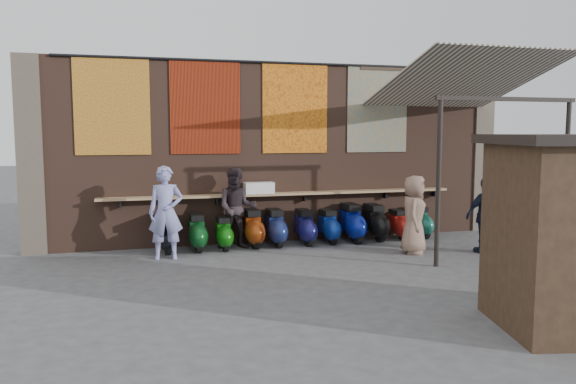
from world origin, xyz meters
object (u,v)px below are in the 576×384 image
(scooter_stool_7, at_px, (352,223))
(scooter_stool_2, at_px, (224,233))
(shopper_tan, at_px, (414,215))
(shopper_navy, at_px, (486,215))
(scooter_stool_10, at_px, (420,222))
(scooter_stool_8, at_px, (375,223))
(scooter_stool_9, at_px, (398,225))
(scooter_stool_6, at_px, (329,227))
(scooter_stool_5, at_px, (305,227))
(diner_right, at_px, (237,208))
(scooter_stool_4, at_px, (275,228))
(scooter_stool_3, at_px, (253,228))
(diner_left, at_px, (166,213))
(shelf_box, at_px, (259,188))
(scooter_stool_0, at_px, (166,233))
(scooter_stool_1, at_px, (197,233))
(shopper_grey, at_px, (530,218))

(scooter_stool_7, bearing_deg, scooter_stool_2, -178.87)
(scooter_stool_2, distance_m, shopper_tan, 3.96)
(shopper_navy, bearing_deg, scooter_stool_10, -74.92)
(scooter_stool_8, relative_size, scooter_stool_9, 1.21)
(scooter_stool_6, relative_size, scooter_stool_8, 0.90)
(shopper_tan, bearing_deg, scooter_stool_9, 15.16)
(scooter_stool_5, height_order, diner_right, diner_right)
(scooter_stool_4, distance_m, scooter_stool_7, 1.78)
(scooter_stool_3, height_order, diner_left, diner_left)
(scooter_stool_4, bearing_deg, scooter_stool_8, -0.31)
(scooter_stool_3, relative_size, scooter_stool_10, 1.11)
(scooter_stool_5, bearing_deg, scooter_stool_6, 1.05)
(scooter_stool_9, relative_size, diner_left, 0.39)
(scooter_stool_5, relative_size, scooter_stool_9, 1.13)
(shelf_box, height_order, scooter_stool_8, shelf_box)
(scooter_stool_6, relative_size, diner_right, 0.45)
(scooter_stool_2, xyz_separation_m, scooter_stool_9, (4.09, 0.05, -0.01))
(scooter_stool_4, height_order, scooter_stool_7, scooter_stool_7)
(scooter_stool_0, xyz_separation_m, scooter_stool_4, (2.33, 0.03, -0.01))
(scooter_stool_6, bearing_deg, scooter_stool_3, 178.98)
(shelf_box, height_order, scooter_stool_3, shelf_box)
(scooter_stool_4, xyz_separation_m, diner_right, (-0.85, -0.03, 0.47))
(scooter_stool_1, bearing_deg, scooter_stool_5, 0.16)
(shopper_grey, bearing_deg, scooter_stool_0, 20.71)
(scooter_stool_6, relative_size, scooter_stool_10, 1.01)
(scooter_stool_4, xyz_separation_m, scooter_stool_9, (2.94, -0.03, -0.06))
(scooter_stool_6, relative_size, scooter_stool_7, 0.87)
(scooter_stool_7, distance_m, scooter_stool_8, 0.58)
(diner_right, bearing_deg, diner_left, -146.85)
(diner_left, bearing_deg, scooter_stool_1, 47.08)
(scooter_stool_2, bearing_deg, scooter_stool_9, 0.70)
(scooter_stool_4, distance_m, scooter_stool_6, 1.23)
(scooter_stool_7, xyz_separation_m, shopper_tan, (0.73, -1.49, 0.37))
(scooter_stool_4, bearing_deg, scooter_stool_6, -0.67)
(scooter_stool_6, relative_size, scooter_stool_9, 1.09)
(scooter_stool_5, distance_m, scooter_stool_6, 0.56)
(scooter_stool_5, relative_size, diner_right, 0.47)
(scooter_stool_10, bearing_deg, scooter_stool_1, -179.56)
(shelf_box, bearing_deg, scooter_stool_8, -6.04)
(scooter_stool_3, xyz_separation_m, shopper_grey, (5.13, -2.37, 0.36))
(scooter_stool_2, height_order, shopper_tan, shopper_tan)
(scooter_stool_0, height_order, scooter_stool_10, scooter_stool_0)
(diner_right, bearing_deg, scooter_stool_4, 13.67)
(scooter_stool_7, height_order, scooter_stool_8, scooter_stool_7)
(scooter_stool_3, height_order, shopper_tan, shopper_tan)
(shopper_grey, bearing_deg, scooter_stool_5, 8.70)
(scooter_stool_7, xyz_separation_m, diner_right, (-2.63, -0.01, 0.44))
(shelf_box, relative_size, scooter_stool_8, 0.75)
(scooter_stool_4, bearing_deg, diner_right, -177.87)
(scooter_stool_2, distance_m, scooter_stool_4, 1.15)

